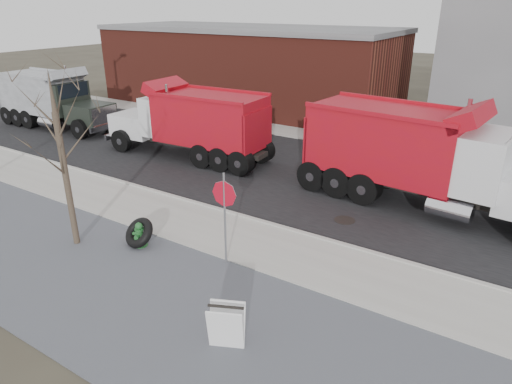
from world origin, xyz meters
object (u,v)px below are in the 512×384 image
Objects in this scene: truck_tire at (139,233)px; dump_truck_red_b at (192,121)px; sandwich_board at (226,326)px; fire_hydrant at (140,236)px; stop_sign at (225,203)px; dump_truck_grey at (52,97)px; dump_truck_red_a at (420,154)px.

dump_truck_red_b reaches higher than truck_tire.
sandwich_board reaches higher than truck_tire.
fire_hydrant is 0.09m from truck_tire.
stop_sign is 18.43m from dump_truck_grey.
stop_sign is 0.36× the size of dump_truck_grey.
sandwich_board is at bearing -28.54° from dump_truck_grey.
truck_tire is 0.11× the size of dump_truck_red_a.
stop_sign is 7.62m from dump_truck_red_a.
dump_truck_grey is (-17.12, 6.82, -0.11)m from stop_sign.
sandwich_board is 0.13× the size of dump_truck_red_b.
dump_truck_grey is at bearing -3.28° from dump_truck_red_b.
dump_truck_grey is at bearing 129.23° from sandwich_board.
dump_truck_red_b reaches higher than stop_sign.
sandwich_board is (1.99, -2.70, -1.29)m from stop_sign.
dump_truck_grey reaches higher than fire_hydrant.
dump_truck_grey is at bearing 137.15° from fire_hydrant.
sandwich_board is at bearing -24.23° from truck_tire.
sandwich_board is 9.76m from dump_truck_red_a.
sandwich_board is at bearing 129.85° from dump_truck_red_b.
stop_sign is 0.33× the size of dump_truck_red_b.
dump_truck_red_b reaches higher than fire_hydrant.
truck_tire is 0.13× the size of dump_truck_red_b.
stop_sign is at bearing -3.35° from fire_hydrant.
dump_truck_red_a is at bearing 57.95° from sandwich_board.
truck_tire is 0.14× the size of dump_truck_grey.
dump_truck_red_a is (6.06, 7.43, 1.49)m from truck_tire.
dump_truck_red_a is at bearing 177.40° from dump_truck_red_b.
dump_truck_red_b is (-6.84, 6.79, -0.08)m from stop_sign.
truck_tire is at bearing 115.91° from dump_truck_red_b.
dump_truck_red_a is (3.29, 6.87, 0.08)m from stop_sign.
dump_truck_red_b is 1.09× the size of dump_truck_grey.
dump_truck_red_b reaches higher than dump_truck_grey.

